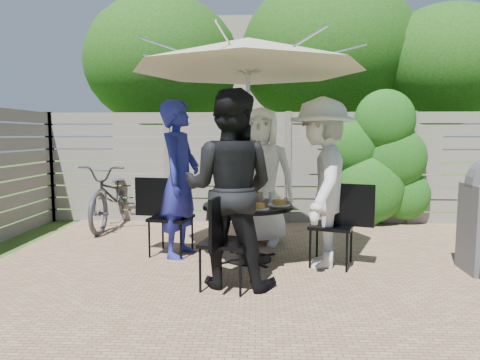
{
  "coord_description": "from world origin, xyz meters",
  "views": [
    {
      "loc": [
        -0.46,
        -4.06,
        1.46
      ],
      "look_at": [
        -0.69,
        1.01,
        0.93
      ],
      "focal_mm": 32.0,
      "sensor_mm": 36.0,
      "label": 1
    }
  ],
  "objects_px": {
    "bicycle": "(114,195)",
    "umbrella": "(248,55)",
    "chair_right": "(333,242)",
    "syrup_jug": "(244,197)",
    "person_front": "(230,189)",
    "plate_right": "(279,203)",
    "patio_table": "(248,222)",
    "person_back": "(261,176)",
    "plate_back": "(254,198)",
    "chair_back": "(263,222)",
    "plate_extra": "(258,207)",
    "glass_front": "(252,202)",
    "person_right": "(321,183)",
    "plate_left": "(218,201)",
    "glass_left": "(224,199)",
    "glass_right": "(272,198)",
    "chair_front": "(226,261)",
    "person_left": "(180,179)",
    "coffee_cup": "(260,197)",
    "chair_left": "(170,233)",
    "plate_front": "(241,207)"
  },
  "relations": [
    {
      "from": "bicycle",
      "to": "umbrella",
      "type": "bearing_deg",
      "value": -39.39
    },
    {
      "from": "chair_right",
      "to": "bicycle",
      "type": "xyz_separation_m",
      "value": [
        -3.14,
        1.97,
        0.23
      ]
    },
    {
      "from": "syrup_jug",
      "to": "bicycle",
      "type": "distance_m",
      "value": 2.76
    },
    {
      "from": "umbrella",
      "to": "person_front",
      "type": "relative_size",
      "value": 1.61
    },
    {
      "from": "person_front",
      "to": "plate_right",
      "type": "height_order",
      "value": "person_front"
    },
    {
      "from": "patio_table",
      "to": "person_back",
      "type": "xyz_separation_m",
      "value": [
        0.15,
        0.82,
        0.45
      ]
    },
    {
      "from": "patio_table",
      "to": "plate_back",
      "type": "relative_size",
      "value": 4.6
    },
    {
      "from": "chair_back",
      "to": "plate_extra",
      "type": "height_order",
      "value": "chair_back"
    },
    {
      "from": "person_front",
      "to": "glass_front",
      "type": "bearing_deg",
      "value": -100.42
    },
    {
      "from": "person_back",
      "to": "person_right",
      "type": "relative_size",
      "value": 0.98
    },
    {
      "from": "umbrella",
      "to": "plate_left",
      "type": "distance_m",
      "value": 1.7
    },
    {
      "from": "plate_back",
      "to": "plate_extra",
      "type": "distance_m",
      "value": 0.68
    },
    {
      "from": "chair_right",
      "to": "glass_left",
      "type": "relative_size",
      "value": 6.72
    },
    {
      "from": "glass_right",
      "to": "glass_front",
      "type": "bearing_deg",
      "value": -123.65
    },
    {
      "from": "glass_left",
      "to": "glass_right",
      "type": "height_order",
      "value": "same"
    },
    {
      "from": "syrup_jug",
      "to": "bicycle",
      "type": "relative_size",
      "value": 0.08
    },
    {
      "from": "chair_front",
      "to": "bicycle",
      "type": "xyz_separation_m",
      "value": [
        -2.01,
        2.74,
        0.23
      ]
    },
    {
      "from": "umbrella",
      "to": "bicycle",
      "type": "height_order",
      "value": "umbrella"
    },
    {
      "from": "person_left",
      "to": "plate_right",
      "type": "bearing_deg",
      "value": -90.0
    },
    {
      "from": "person_back",
      "to": "syrup_jug",
      "type": "xyz_separation_m",
      "value": [
        -0.2,
        -0.76,
        -0.16
      ]
    },
    {
      "from": "person_front",
      "to": "person_back",
      "type": "bearing_deg",
      "value": -90.0
    },
    {
      "from": "patio_table",
      "to": "coffee_cup",
      "type": "relative_size",
      "value": 9.96
    },
    {
      "from": "glass_right",
      "to": "bicycle",
      "type": "bearing_deg",
      "value": 144.83
    },
    {
      "from": "person_right",
      "to": "chair_back",
      "type": "bearing_deg",
      "value": -139.25
    },
    {
      "from": "person_back",
      "to": "chair_left",
      "type": "distance_m",
      "value": 1.42
    },
    {
      "from": "person_front",
      "to": "syrup_jug",
      "type": "bearing_deg",
      "value": -86.1
    },
    {
      "from": "coffee_cup",
      "to": "patio_table",
      "type": "bearing_deg",
      "value": -125.09
    },
    {
      "from": "syrup_jug",
      "to": "person_front",
      "type": "bearing_deg",
      "value": -96.75
    },
    {
      "from": "plate_right",
      "to": "glass_left",
      "type": "xyz_separation_m",
      "value": [
        -0.63,
        0.01,
        0.05
      ]
    },
    {
      "from": "person_right",
      "to": "person_left",
      "type": "bearing_deg",
      "value": -90.0
    },
    {
      "from": "glass_front",
      "to": "glass_right",
      "type": "bearing_deg",
      "value": 56.35
    },
    {
      "from": "person_right",
      "to": "glass_left",
      "type": "xyz_separation_m",
      "value": [
        -1.09,
        0.1,
        -0.19
      ]
    },
    {
      "from": "patio_table",
      "to": "person_right",
      "type": "height_order",
      "value": "person_right"
    },
    {
      "from": "plate_right",
      "to": "coffee_cup",
      "type": "height_order",
      "value": "coffee_cup"
    },
    {
      "from": "person_front",
      "to": "plate_left",
      "type": "distance_m",
      "value": 0.94
    },
    {
      "from": "chair_left",
      "to": "plate_extra",
      "type": "xyz_separation_m",
      "value": [
        1.07,
        -0.51,
        0.41
      ]
    },
    {
      "from": "chair_right",
      "to": "coffee_cup",
      "type": "distance_m",
      "value": 1.0
    },
    {
      "from": "person_front",
      "to": "plate_extra",
      "type": "height_order",
      "value": "person_front"
    },
    {
      "from": "bicycle",
      "to": "person_front",
      "type": "bearing_deg",
      "value": -52.11
    },
    {
      "from": "plate_right",
      "to": "person_back",
      "type": "bearing_deg",
      "value": 102.8
    },
    {
      "from": "person_right",
      "to": "plate_right",
      "type": "height_order",
      "value": "person_right"
    },
    {
      "from": "plate_front",
      "to": "plate_extra",
      "type": "distance_m",
      "value": 0.19
    },
    {
      "from": "person_left",
      "to": "plate_front",
      "type": "xyz_separation_m",
      "value": [
        0.75,
        -0.51,
        -0.24
      ]
    },
    {
      "from": "chair_left",
      "to": "glass_left",
      "type": "height_order",
      "value": "chair_left"
    },
    {
      "from": "person_front",
      "to": "plate_back",
      "type": "relative_size",
      "value": 7.3
    },
    {
      "from": "chair_left",
      "to": "chair_right",
      "type": "bearing_deg",
      "value": -0.2
    },
    {
      "from": "glass_right",
      "to": "syrup_jug",
      "type": "bearing_deg",
      "value": 179.1
    },
    {
      "from": "person_back",
      "to": "syrup_jug",
      "type": "relative_size",
      "value": 11.46
    },
    {
      "from": "glass_left",
      "to": "person_right",
      "type": "bearing_deg",
      "value": -5.15
    },
    {
      "from": "patio_table",
      "to": "plate_left",
      "type": "relative_size",
      "value": 4.6
    }
  ]
}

